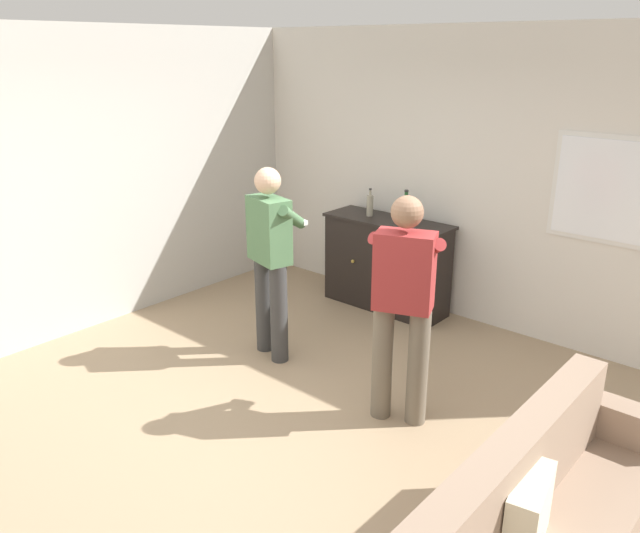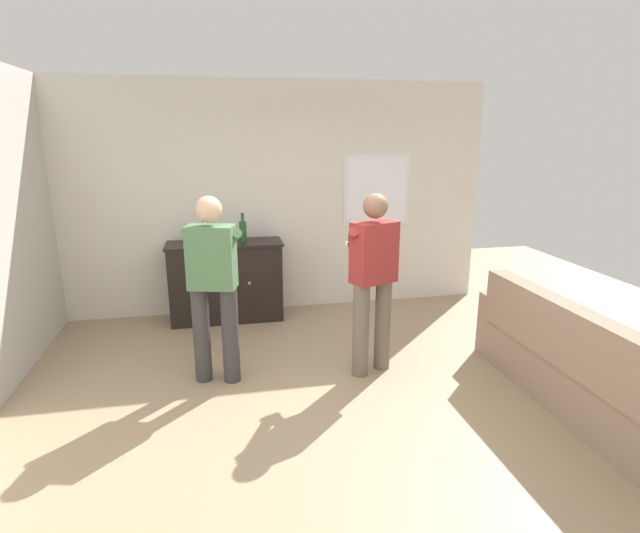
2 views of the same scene
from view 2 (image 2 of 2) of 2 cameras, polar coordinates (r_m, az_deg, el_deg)
name	(u,v)px [view 2 (image 2 of 2)]	position (r m, az deg, el deg)	size (l,w,h in m)	color
ground	(326,413)	(4.19, 0.64, -16.42)	(10.40, 10.40, 0.00)	#9E8466
wall_back_with_window	(283,198)	(6.25, -4.29, 7.80)	(5.20, 0.15, 2.80)	silver
couch	(583,374)	(4.54, 27.83, -10.81)	(0.57, 2.52, 0.91)	gray
sideboard_cabinet	(226,281)	(6.04, -10.66, -1.67)	(1.34, 0.49, 0.95)	black
bottle_wine_green	(243,231)	(5.87, -8.80, 4.06)	(0.08, 0.08, 0.34)	#1E4C23
bottle_liquor_amber	(204,234)	(5.90, -13.17, 3.67)	(0.07, 0.07, 0.29)	gray
person_standing_left	(213,281)	(4.43, -12.11, -1.66)	(0.54, 0.51, 1.68)	#383838
person_standing_right	(373,276)	(4.53, 6.03, -1.04)	(0.52, 0.52, 1.68)	#6B6051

